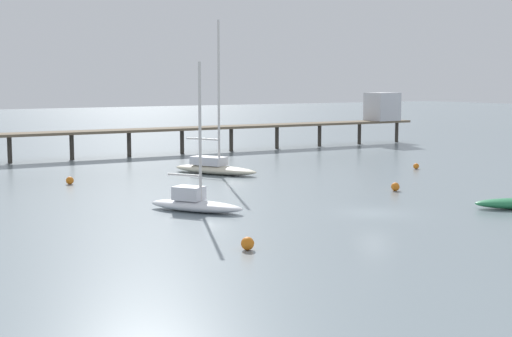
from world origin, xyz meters
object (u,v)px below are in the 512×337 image
mooring_buoy_outer (395,187)px  mooring_buoy_mid (248,243)px  pier (234,121)px  sailboat_cream (214,166)px  sailboat_white (195,201)px  mooring_buoy_inner (70,181)px  mooring_buoy_near (416,166)px

mooring_buoy_outer → mooring_buoy_mid: 24.58m
pier → sailboat_cream: (-13.46, -19.61, -2.98)m
sailboat_white → mooring_buoy_inner: (-3.24, 17.76, -0.36)m
mooring_buoy_outer → mooring_buoy_mid: (-21.36, -12.16, 0.01)m
sailboat_white → sailboat_cream: sailboat_cream is taller
sailboat_white → sailboat_cream: size_ratio=0.70×
mooring_buoy_mid → sailboat_cream: bearing=64.9°
sailboat_cream → mooring_buoy_outer: 19.14m
sailboat_cream → mooring_buoy_inner: 14.23m
pier → mooring_buoy_outer: size_ratio=121.33×
sailboat_white → pier: bearing=56.8°
sailboat_cream → mooring_buoy_mid: 32.91m
mooring_buoy_outer → mooring_buoy_mid: size_ratio=0.97×
sailboat_cream → mooring_buoy_near: 20.84m
sailboat_white → mooring_buoy_outer: (18.40, 0.03, -0.35)m
mooring_buoy_mid → mooring_buoy_inner: (-0.28, 29.90, -0.02)m
mooring_buoy_near → pier: bearing=102.7°
pier → mooring_buoy_mid: pier is taller
mooring_buoy_inner → sailboat_white: bearing=-79.6°
pier → sailboat_cream: bearing=-124.5°
sailboat_white → mooring_buoy_near: sailboat_white is taller
mooring_buoy_outer → mooring_buoy_inner: (-21.64, 17.73, -0.01)m
sailboat_cream → mooring_buoy_outer: bearing=-67.2°
pier → mooring_buoy_outer: (-6.04, -37.26, -3.44)m
mooring_buoy_near → mooring_buoy_inner: (-33.75, 7.36, 0.04)m
sailboat_cream → mooring_buoy_outer: (7.42, -17.64, -0.46)m
mooring_buoy_mid → mooring_buoy_outer: bearing=29.7°
mooring_buoy_near → mooring_buoy_mid: 40.35m
mooring_buoy_mid → mooring_buoy_inner: 29.90m
pier → mooring_buoy_near: pier is taller
pier → mooring_buoy_near: 27.78m
pier → mooring_buoy_mid: 56.61m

